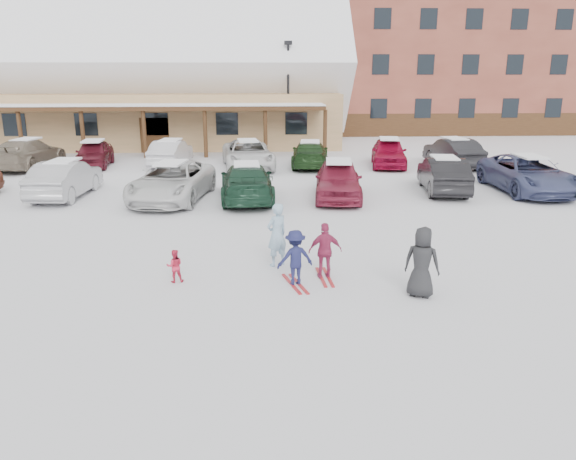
{
  "coord_description": "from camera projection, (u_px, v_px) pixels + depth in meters",
  "views": [
    {
      "loc": [
        -0.46,
        -13.23,
        5.06
      ],
      "look_at": [
        0.3,
        1.0,
        1.0
      ],
      "focal_mm": 35.0,
      "sensor_mm": 36.0,
      "label": 1
    }
  ],
  "objects": [
    {
      "name": "ground",
      "position": [
        278.0,
        279.0,
        14.12
      ],
      "size": [
        160.0,
        160.0,
        0.0
      ],
      "primitive_type": "plane",
      "color": "silver",
      "rests_on": "ground"
    },
    {
      "name": "alpine_hotel",
      "position": [
        425.0,
        28.0,
        48.97
      ],
      "size": [
        31.48,
        14.01,
        21.48
      ],
      "color": "brown",
      "rests_on": "ground"
    },
    {
      "name": "parked_car_11",
      "position": [
        310.0,
        154.0,
        30.36
      ],
      "size": [
        2.43,
        4.94,
        1.38
      ],
      "primitive_type": "imported",
      "rotation": [
        0.0,
        0.0,
        3.04
      ],
      "color": "#1B3918",
      "rests_on": "ground"
    },
    {
      "name": "parked_car_7",
      "position": [
        28.0,
        154.0,
        29.94
      ],
      "size": [
        2.84,
        5.6,
        1.56
      ],
      "primitive_type": "imported",
      "rotation": [
        0.0,
        0.0,
        3.01
      ],
      "color": "gray",
      "rests_on": "ground"
    },
    {
      "name": "child_navy",
      "position": [
        295.0,
        258.0,
        13.59
      ],
      "size": [
        0.99,
        0.72,
        1.38
      ],
      "primitive_type": "imported",
      "rotation": [
        0.0,
        0.0,
        3.39
      ],
      "color": "#181B44",
      "rests_on": "ground"
    },
    {
      "name": "parked_car_6",
      "position": [
        528.0,
        174.0,
        24.05
      ],
      "size": [
        2.62,
        5.63,
        1.56
      ],
      "primitive_type": "imported",
      "rotation": [
        0.0,
        0.0,
        0.01
      ],
      "color": "#424A73",
      "rests_on": "ground"
    },
    {
      "name": "child_magenta",
      "position": [
        325.0,
        251.0,
        14.03
      ],
      "size": [
        0.86,
        0.4,
        1.43
      ],
      "primitive_type": "imported",
      "rotation": [
        0.0,
        0.0,
        3.2
      ],
      "color": "#9D294F",
      "rests_on": "ground"
    },
    {
      "name": "parked_car_8",
      "position": [
        94.0,
        154.0,
        30.43
      ],
      "size": [
        2.0,
        4.28,
        1.42
      ],
      "primitive_type": "imported",
      "rotation": [
        0.0,
        0.0,
        0.08
      ],
      "color": "maroon",
      "rests_on": "ground"
    },
    {
      "name": "conifer_3",
      "position": [
        322.0,
        70.0,
        55.28
      ],
      "size": [
        3.96,
        3.96,
        9.18
      ],
      "color": "black",
      "rests_on": "ground"
    },
    {
      "name": "parked_car_2",
      "position": [
        172.0,
        182.0,
        22.51
      ],
      "size": [
        3.35,
        5.83,
        1.53
      ],
      "primitive_type": "imported",
      "rotation": [
        0.0,
        0.0,
        -0.15
      ],
      "color": "silver",
      "rests_on": "ground"
    },
    {
      "name": "bystander_dark",
      "position": [
        422.0,
        262.0,
        12.84
      ],
      "size": [
        0.96,
        0.84,
        1.66
      ],
      "primitive_type": "imported",
      "rotation": [
        0.0,
        0.0,
        2.68
      ],
      "color": "black",
      "rests_on": "ground"
    },
    {
      "name": "day_lodge",
      "position": [
        136.0,
        87.0,
        39.42
      ],
      "size": [
        29.12,
        12.5,
        10.38
      ],
      "color": "tan",
      "rests_on": "ground"
    },
    {
      "name": "parked_car_4",
      "position": [
        338.0,
        180.0,
        22.77
      ],
      "size": [
        2.36,
        4.76,
        1.56
      ],
      "primitive_type": "imported",
      "rotation": [
        0.0,
        0.0,
        -0.12
      ],
      "color": "maroon",
      "rests_on": "ground"
    },
    {
      "name": "parked_car_12",
      "position": [
        389.0,
        152.0,
        30.49
      ],
      "size": [
        2.54,
        4.72,
        1.53
      ],
      "primitive_type": "imported",
      "rotation": [
        0.0,
        0.0,
        -0.17
      ],
      "color": "maroon",
      "rests_on": "ground"
    },
    {
      "name": "parked_car_3",
      "position": [
        247.0,
        182.0,
        22.53
      ],
      "size": [
        2.29,
        5.17,
        1.48
      ],
      "primitive_type": "imported",
      "rotation": [
        0.0,
        0.0,
        3.19
      ],
      "color": "#173827",
      "rests_on": "ground"
    },
    {
      "name": "skis_child_magenta",
      "position": [
        325.0,
        277.0,
        14.22
      ],
      "size": [
        0.28,
        1.41,
        0.03
      ],
      "primitive_type": "cube",
      "rotation": [
        0.0,
        0.0,
        3.2
      ],
      "color": "#A7171C",
      "rests_on": "ground"
    },
    {
      "name": "parked_car_9",
      "position": [
        171.0,
        153.0,
        30.64
      ],
      "size": [
        1.98,
        4.47,
        1.43
      ],
      "primitive_type": "imported",
      "rotation": [
        0.0,
        0.0,
        3.03
      ],
      "color": "silver",
      "rests_on": "ground"
    },
    {
      "name": "parked_car_10",
      "position": [
        248.0,
        154.0,
        29.83
      ],
      "size": [
        3.07,
        5.66,
        1.51
      ],
      "primitive_type": "imported",
      "rotation": [
        0.0,
        0.0,
        0.11
      ],
      "color": "silver",
      "rests_on": "ground"
    },
    {
      "name": "parked_car_5",
      "position": [
        443.0,
        175.0,
        24.02
      ],
      "size": [
        2.18,
        4.74,
        1.51
      ],
      "primitive_type": "imported",
      "rotation": [
        0.0,
        0.0,
        3.01
      ],
      "color": "black",
      "rests_on": "ground"
    },
    {
      "name": "skis_child_navy",
      "position": [
        295.0,
        284.0,
        13.77
      ],
      "size": [
        0.54,
        1.41,
        0.03
      ],
      "primitive_type": "cube",
      "rotation": [
        0.0,
        0.0,
        3.39
      ],
      "color": "#A7171C",
      "rests_on": "ground"
    },
    {
      "name": "parked_car_13",
      "position": [
        453.0,
        153.0,
        30.39
      ],
      "size": [
        2.09,
        4.82,
        1.54
      ],
      "primitive_type": "imported",
      "rotation": [
        0.0,
        0.0,
        3.24
      ],
      "color": "black",
      "rests_on": "ground"
    },
    {
      "name": "parked_car_1",
      "position": [
        65.0,
        179.0,
        23.07
      ],
      "size": [
        1.89,
        4.7,
        1.52
      ],
      "primitive_type": "imported",
      "rotation": [
        0.0,
        0.0,
        3.08
      ],
      "color": "#A4A4A8",
      "rests_on": "ground"
    },
    {
      "name": "adult_skier",
      "position": [
        277.0,
        235.0,
        14.89
      ],
      "size": [
        0.75,
        0.7,
        1.72
      ],
      "primitive_type": "imported",
      "rotation": [
        0.0,
        0.0,
        3.76
      ],
      "color": "#89AAC0",
      "rests_on": "ground"
    },
    {
      "name": "toddler_red",
      "position": [
        175.0,
        266.0,
        13.83
      ],
      "size": [
        0.45,
        0.38,
        0.84
      ],
      "primitive_type": "imported",
      "rotation": [
        0.0,
        0.0,
        3.31
      ],
      "color": "#D22847",
      "rests_on": "ground"
    },
    {
      "name": "lamp_post",
      "position": [
        288.0,
        90.0,
        36.13
      ],
      "size": [
        0.5,
        0.25,
        6.87
      ],
      "color": "black",
      "rests_on": "ground"
    }
  ]
}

